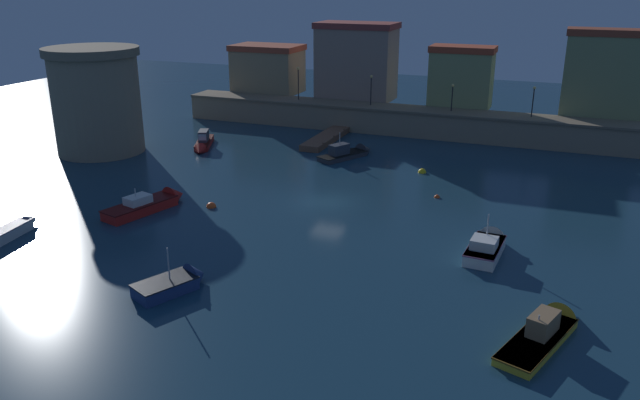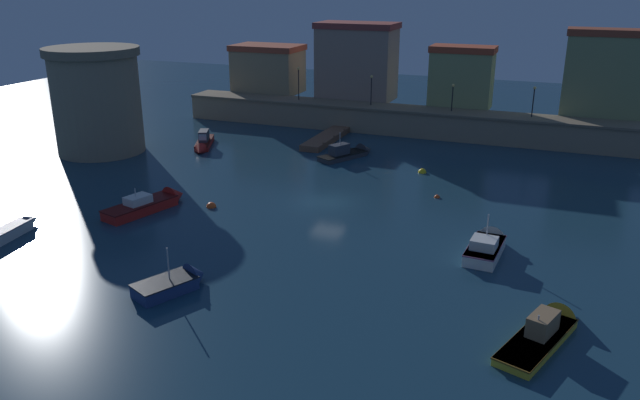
# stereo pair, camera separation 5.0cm
# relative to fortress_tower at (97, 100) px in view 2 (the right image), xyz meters

# --- Properties ---
(ground_plane) EXTENTS (137.05, 137.05, 0.00)m
(ground_plane) POSITION_rel_fortress_tower_xyz_m (26.73, -5.80, -5.25)
(ground_plane) COLOR #19384C
(quay_wall) EXTENTS (53.71, 4.07, 2.93)m
(quay_wall) POSITION_rel_fortress_tower_xyz_m (26.73, 18.92, -3.77)
(quay_wall) COLOR gray
(quay_wall) RESTS_ON ground
(old_town_backdrop) EXTENTS (47.67, 5.61, 9.08)m
(old_town_backdrop) POSITION_rel_fortress_tower_xyz_m (24.78, 23.09, 1.45)
(old_town_backdrop) COLOR #907F5E
(old_town_backdrop) RESTS_ON ground
(fortress_tower) EXTENTS (9.11, 9.11, 10.37)m
(fortress_tower) POSITION_rel_fortress_tower_xyz_m (0.00, 0.00, 0.00)
(fortress_tower) COLOR gray
(fortress_tower) RESTS_ON ground
(pier_dock) EXTENTS (2.09, 9.65, 0.70)m
(pier_dock) POSITION_rel_fortress_tower_xyz_m (19.59, 12.21, -4.93)
(pier_dock) COLOR brown
(pier_dock) RESTS_ON ground
(quay_lamp_0) EXTENTS (0.32, 0.32, 3.83)m
(quay_lamp_0) POSITION_rel_fortress_tower_xyz_m (13.53, 18.92, 0.20)
(quay_lamp_0) COLOR black
(quay_lamp_0) RESTS_ON quay_wall
(quay_lamp_1) EXTENTS (0.32, 0.32, 3.39)m
(quay_lamp_1) POSITION_rel_fortress_tower_xyz_m (22.47, 18.92, -0.06)
(quay_lamp_1) COLOR black
(quay_lamp_1) RESTS_ON quay_wall
(quay_lamp_2) EXTENTS (0.32, 0.32, 2.95)m
(quay_lamp_2) POSITION_rel_fortress_tower_xyz_m (31.64, 18.92, -0.31)
(quay_lamp_2) COLOR black
(quay_lamp_2) RESTS_ON quay_wall
(quay_lamp_3) EXTENTS (0.32, 0.32, 3.20)m
(quay_lamp_3) POSITION_rel_fortress_tower_xyz_m (39.98, 18.92, -0.16)
(quay_lamp_3) COLOR black
(quay_lamp_3) RESTS_ON quay_wall
(moored_boat_0) EXTENTS (4.06, 7.51, 2.36)m
(moored_boat_0) POSITION_rel_fortress_tower_xyz_m (43.87, -19.97, -4.88)
(moored_boat_0) COLOR gold
(moored_boat_0) RESTS_ON ground
(moored_boat_1) EXTENTS (3.90, 6.64, 2.01)m
(moored_boat_1) POSITION_rel_fortress_tower_xyz_m (8.72, 5.04, -4.77)
(moored_boat_1) COLOR red
(moored_boat_1) RESTS_ON ground
(moored_boat_2) EXTENTS (3.42, 4.65, 3.14)m
(moored_boat_2) POSITION_rel_fortress_tower_xyz_m (23.95, -22.65, -4.84)
(moored_boat_2) COLOR navy
(moored_boat_2) RESTS_ON ground
(moored_boat_3) EXTENTS (2.21, 5.64, 3.30)m
(moored_boat_3) POSITION_rel_fortress_tower_xyz_m (39.70, -10.90, -4.74)
(moored_boat_3) COLOR white
(moored_boat_3) RESTS_ON ground
(moored_boat_4) EXTENTS (1.77, 5.56, 1.08)m
(moored_boat_4) POSITION_rel_fortress_tower_xyz_m (9.02, -20.13, -4.84)
(moored_boat_4) COLOR silver
(moored_boat_4) RESTS_ON ground
(moored_boat_5) EXTENTS (3.64, 7.36, 2.51)m
(moored_boat_5) POSITION_rel_fortress_tower_xyz_m (14.70, -12.21, -4.77)
(moored_boat_5) COLOR red
(moored_boat_5) RESTS_ON ground
(moored_boat_6) EXTENTS (4.53, 6.57, 3.25)m
(moored_boat_6) POSITION_rel_fortress_tower_xyz_m (24.01, 7.44, -4.84)
(moored_boat_6) COLOR #333338
(moored_boat_6) RESTS_ON ground
(mooring_buoy_0) EXTENTS (0.74, 0.74, 0.74)m
(mooring_buoy_0) POSITION_rel_fortress_tower_xyz_m (31.85, 4.77, -5.25)
(mooring_buoy_0) COLOR yellow
(mooring_buoy_0) RESTS_ON ground
(mooring_buoy_1) EXTENTS (0.76, 0.76, 0.76)m
(mooring_buoy_1) POSITION_rel_fortress_tower_xyz_m (18.75, -10.17, -5.25)
(mooring_buoy_1) COLOR #EA4C19
(mooring_buoy_1) RESTS_ON ground
(mooring_buoy_2) EXTENTS (0.47, 0.47, 0.47)m
(mooring_buoy_2) POSITION_rel_fortress_tower_xyz_m (34.51, -1.53, -5.25)
(mooring_buoy_2) COLOR #EA4C19
(mooring_buoy_2) RESTS_ON ground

